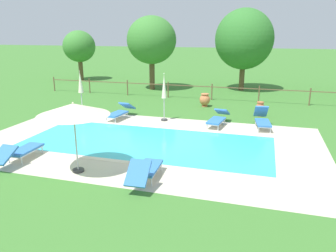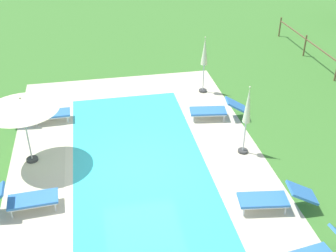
# 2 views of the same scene
# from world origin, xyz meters

# --- Properties ---
(ground_plane) EXTENTS (160.00, 160.00, 0.00)m
(ground_plane) POSITION_xyz_m (0.00, 0.00, 0.00)
(ground_plane) COLOR #3D752D
(pool_deck_paving) EXTENTS (13.61, 7.89, 0.01)m
(pool_deck_paving) POSITION_xyz_m (0.00, 0.00, 0.00)
(pool_deck_paving) COLOR beige
(pool_deck_paving) RESTS_ON ground
(swimming_pool_water) EXTENTS (9.77, 4.05, 0.01)m
(swimming_pool_water) POSITION_xyz_m (0.00, 0.00, 0.01)
(swimming_pool_water) COLOR #38C6D1
(swimming_pool_water) RESTS_ON ground
(pool_coping_rim) EXTENTS (10.25, 4.53, 0.01)m
(pool_coping_rim) POSITION_xyz_m (0.00, 0.00, 0.01)
(pool_coping_rim) COLOR beige
(pool_coping_rim) RESTS_ON ground
(sun_lounger_north_near_steps) EXTENTS (0.87, 2.11, 0.76)m
(sun_lounger_north_near_steps) POSITION_xyz_m (-2.57, 3.12, 0.36)
(sun_lounger_north_near_steps) COLOR #3370BC
(sun_lounger_north_near_steps) RESTS_ON ground
(sun_lounger_north_mid) EXTENTS (0.71, 2.02, 0.85)m
(sun_lounger_north_mid) POSITION_xyz_m (1.17, -3.32, 0.37)
(sun_lounger_north_mid) COLOR #3370BC
(sun_lounger_north_mid) RESTS_ON ground
(sun_lounger_north_far) EXTENTS (0.88, 2.13, 0.72)m
(sun_lounger_north_far) POSITION_xyz_m (2.36, 3.26, 0.35)
(sun_lounger_north_far) COLOR #3370BC
(sun_lounger_north_far) RESTS_ON ground
(sun_lounger_north_end) EXTENTS (0.64, 2.08, 0.71)m
(sun_lounger_north_end) POSITION_xyz_m (-3.48, -3.04, 0.35)
(sun_lounger_north_end) COLOR #3370BC
(sun_lounger_north_end) RESTS_ON ground
(patio_umbrella_open_foreground) EXTENTS (2.18, 2.18, 2.24)m
(patio_umbrella_open_foreground) POSITION_xyz_m (-1.11, -3.27, 2.00)
(patio_umbrella_open_foreground) COLOR #383838
(patio_umbrella_open_foreground) RESTS_ON ground
(patio_umbrella_closed_row_west) EXTENTS (0.32, 0.32, 2.35)m
(patio_umbrella_closed_row_west) POSITION_xyz_m (-0.31, 3.36, 1.52)
(patio_umbrella_closed_row_west) COLOR #383838
(patio_umbrella_closed_row_west) RESTS_ON ground
(patio_umbrella_closed_row_mid_west) EXTENTS (0.32, 0.32, 2.34)m
(patio_umbrella_closed_row_mid_west) POSITION_xyz_m (-4.77, 3.22, 1.57)
(patio_umbrella_closed_row_mid_west) COLOR #383838
(patio_umbrella_closed_row_mid_west) RESTS_ON ground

